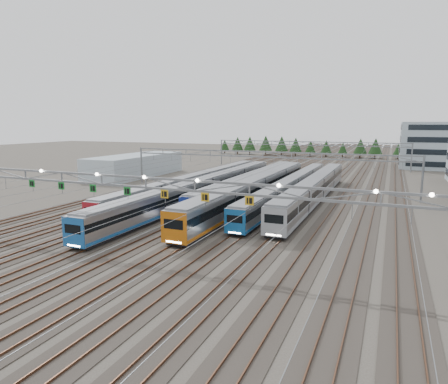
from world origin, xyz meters
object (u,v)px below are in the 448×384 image
at_px(train_a, 197,183).
at_px(west_shed, 136,165).
at_px(train_b, 206,188).
at_px(train_e, 291,187).
at_px(gantry_far, 308,147).
at_px(train_c, 251,181).
at_px(gantry_mid, 263,159).
at_px(depot_bldg_north, 441,145).
at_px(train_f, 315,189).
at_px(gantry_near, 145,185).
at_px(train_d, 257,189).

bearing_deg(train_a, west_shed, 147.26).
distance_m(train_a, train_b, 7.04).
distance_m(train_e, gantry_far, 50.29).
relative_size(train_c, west_shed, 1.79).
xyz_separation_m(gantry_mid, gantry_far, (0.00, 45.00, 0.00)).
xyz_separation_m(train_a, depot_bldg_north, (47.37, 66.11, 4.80)).
bearing_deg(gantry_far, train_f, -77.60).
distance_m(train_c, train_f, 14.74).
height_order(train_f, gantry_near, gantry_near).
xyz_separation_m(train_d, depot_bldg_north, (33.87, 70.36, 4.50)).
xyz_separation_m(train_e, west_shed, (-43.47, 14.78, 0.68)).
bearing_deg(train_a, train_d, -17.47).
xyz_separation_m(train_e, gantry_far, (-6.75, 49.64, 4.41)).
bearing_deg(train_c, train_f, -23.62).
xyz_separation_m(train_f, west_shed, (-47.97, 16.30, 0.44)).
height_order(train_a, gantry_mid, gantry_mid).
distance_m(train_a, gantry_mid, 13.59).
bearing_deg(depot_bldg_north, gantry_far, -157.62).
relative_size(train_b, gantry_near, 1.13).
height_order(gantry_mid, west_shed, gantry_mid).
relative_size(train_d, west_shed, 1.87).
height_order(train_f, gantry_far, gantry_far).
distance_m(train_b, gantry_far, 57.20).
bearing_deg(west_shed, depot_bldg_north, 34.33).
xyz_separation_m(gantry_mid, west_shed, (-36.72, 10.14, -3.73)).
height_order(train_e, gantry_far, gantry_far).
bearing_deg(gantry_near, train_b, 103.25).
distance_m(train_d, train_e, 7.38).
bearing_deg(gantry_near, depot_bldg_north, 70.11).
bearing_deg(gantry_near, train_f, 71.60).
xyz_separation_m(train_b, depot_bldg_north, (42.87, 71.52, 4.68)).
xyz_separation_m(train_d, train_e, (4.50, 5.84, -0.32)).
relative_size(gantry_mid, depot_bldg_north, 2.56).
bearing_deg(train_b, train_e, 27.42).
distance_m(train_f, west_shed, 50.66).
xyz_separation_m(train_a, gantry_mid, (11.25, 6.23, 4.38)).
bearing_deg(gantry_far, gantry_near, -90.03).
height_order(train_c, gantry_mid, gantry_mid).
bearing_deg(train_e, gantry_far, 97.74).
height_order(train_a, train_f, train_f).
height_order(train_f, gantry_mid, gantry_mid).
xyz_separation_m(train_a, gantry_near, (11.20, -33.89, 5.08)).
height_order(train_b, train_e, train_b).
bearing_deg(train_b, train_d, 7.34).
height_order(train_b, train_f, train_f).
bearing_deg(west_shed, train_d, -27.89).
relative_size(train_c, depot_bldg_north, 2.44).
xyz_separation_m(train_c, west_shed, (-34.47, 10.40, 0.74)).
relative_size(train_b, train_c, 1.19).
xyz_separation_m(train_c, train_f, (13.50, -5.90, 0.30)).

